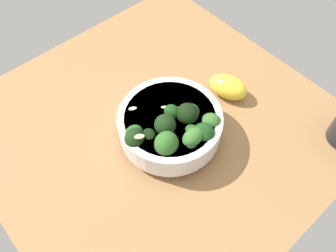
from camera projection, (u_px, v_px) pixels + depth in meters
The scene contains 3 objects.
ground_plane at pixel (157, 129), 69.65cm from camera, with size 64.43×64.43×3.54cm, color #996D42.
bowl_of_broccoli at pixel (169, 127), 62.46cm from camera, with size 18.93×19.28×9.68cm.
lemon_wedge at pixel (228, 87), 70.57cm from camera, with size 8.12×5.02×4.59cm, color yellow.
Camera 1 is at (30.41, -23.94, 56.18)cm, focal length 37.01 mm.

